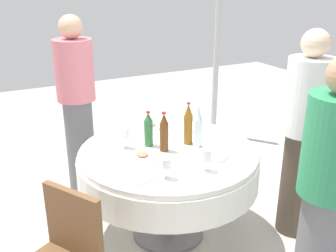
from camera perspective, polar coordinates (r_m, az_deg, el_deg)
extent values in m
plane|color=#B7B2A8|center=(3.32, 0.00, -15.12)|extent=(10.00, 10.00, 0.00)
cylinder|color=white|center=(2.96, 0.00, -3.77)|extent=(1.32, 1.32, 0.04)
cylinder|color=white|center=(3.01, 0.00, -6.02)|extent=(1.35, 1.35, 0.22)
cylinder|color=slate|center=(3.19, 0.00, -11.63)|extent=(0.14, 0.14, 0.48)
cylinder|color=slate|center=(3.31, 0.00, -14.91)|extent=(0.56, 0.56, 0.03)
cylinder|color=silver|center=(2.97, 4.34, -1.03)|extent=(0.06, 0.06, 0.22)
cone|color=silver|center=(2.91, 4.42, 1.75)|extent=(0.06, 0.06, 0.08)
cylinder|color=silver|center=(2.90, 4.44, 2.65)|extent=(0.03, 0.03, 0.01)
cylinder|color=#593314|center=(2.89, -0.54, -1.62)|extent=(0.07, 0.07, 0.22)
cone|color=#593314|center=(2.84, -0.55, 1.06)|extent=(0.06, 0.06, 0.07)
cylinder|color=red|center=(2.82, -0.55, 1.86)|extent=(0.03, 0.03, 0.01)
cylinder|color=#8C5619|center=(3.02, 2.90, -0.52)|extent=(0.07, 0.07, 0.23)
cone|color=#8C5619|center=(2.96, 2.96, 2.33)|extent=(0.06, 0.06, 0.09)
cylinder|color=red|center=(2.95, 2.98, 3.27)|extent=(0.03, 0.03, 0.01)
cylinder|color=#2D6B38|center=(2.99, -2.82, -1.04)|extent=(0.07, 0.07, 0.20)
cone|color=#2D6B38|center=(2.94, -2.86, 1.32)|extent=(0.06, 0.06, 0.06)
cylinder|color=red|center=(2.93, -2.88, 2.00)|extent=(0.03, 0.03, 0.01)
cylinder|color=white|center=(3.30, 2.69, -0.71)|extent=(0.06, 0.06, 0.00)
cylinder|color=white|center=(3.28, 2.70, -0.07)|extent=(0.01, 0.01, 0.08)
cylinder|color=white|center=(3.26, 2.73, 1.09)|extent=(0.07, 0.07, 0.07)
cylinder|color=gold|center=(3.26, 2.72, 0.79)|extent=(0.06, 0.06, 0.03)
cylinder|color=white|center=(2.66, 5.44, -6.34)|extent=(0.06, 0.06, 0.00)
cylinder|color=white|center=(2.64, 5.47, -5.60)|extent=(0.01, 0.01, 0.07)
cylinder|color=white|center=(2.61, 5.53, -4.13)|extent=(0.07, 0.07, 0.08)
cylinder|color=white|center=(3.00, -6.20, -3.07)|extent=(0.06, 0.06, 0.00)
cylinder|color=white|center=(2.98, -6.23, -2.37)|extent=(0.01, 0.01, 0.08)
cylinder|color=white|center=(2.95, -6.28, -1.01)|extent=(0.07, 0.07, 0.08)
cylinder|color=gold|center=(2.96, -6.27, -1.40)|extent=(0.06, 0.06, 0.03)
cylinder|color=white|center=(2.55, -0.26, -7.45)|extent=(0.06, 0.06, 0.00)
cylinder|color=white|center=(2.54, -0.27, -6.73)|extent=(0.01, 0.01, 0.07)
cylinder|color=white|center=(2.51, -0.27, -5.34)|extent=(0.07, 0.07, 0.07)
cylinder|color=gold|center=(2.51, -0.27, -5.73)|extent=(0.06, 0.06, 0.03)
cylinder|color=white|center=(3.39, -2.60, 0.00)|extent=(0.22, 0.22, 0.02)
ellipsoid|color=tan|center=(3.38, -2.61, 0.29)|extent=(0.10, 0.09, 0.02)
cylinder|color=white|center=(2.83, -3.69, -4.39)|extent=(0.20, 0.20, 0.02)
ellipsoid|color=tan|center=(2.82, -3.70, -4.06)|extent=(0.09, 0.08, 0.02)
cylinder|color=white|center=(2.57, -4.74, -7.17)|extent=(0.24, 0.24, 0.02)
cube|color=silver|center=(3.19, -0.18, -1.44)|extent=(0.13, 0.15, 0.00)
cube|color=white|center=(2.83, 6.97, -4.37)|extent=(0.18, 0.18, 0.02)
cylinder|color=#2D8C59|center=(2.29, 22.88, -2.74)|extent=(0.34, 0.34, 0.57)
cylinder|color=slate|center=(3.81, -12.43, -2.80)|extent=(0.26, 0.26, 0.91)
cylinder|color=#D8727F|center=(3.59, -13.33, 7.81)|extent=(0.34, 0.34, 0.54)
sphere|color=#D8AD8C|center=(3.53, -13.84, 13.70)|extent=(0.21, 0.21, 0.21)
cylinder|color=#4C3F33|center=(3.31, 18.08, -7.81)|extent=(0.26, 0.26, 0.85)
cylinder|color=white|center=(3.04, 19.56, 3.99)|extent=(0.34, 0.34, 0.57)
sphere|color=beige|center=(2.96, 20.46, 11.11)|extent=(0.20, 0.20, 0.20)
cube|color=brown|center=(2.33, -13.42, -13.51)|extent=(0.37, 0.23, 0.42)
cylinder|color=#B2B5B7|center=(4.95, 7.04, 11.47)|extent=(0.07, 0.07, 2.31)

